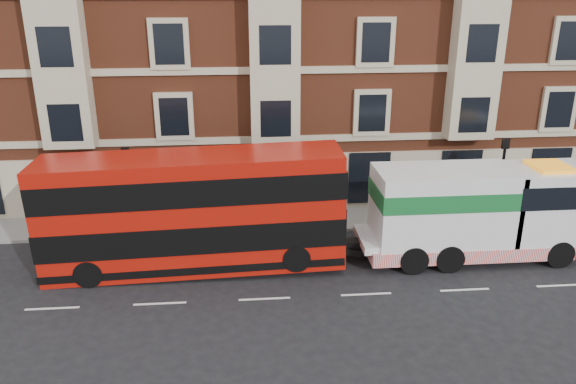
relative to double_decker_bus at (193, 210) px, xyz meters
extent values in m
plane|color=black|center=(2.79, -2.84, -2.66)|extent=(120.00, 120.00, 0.00)
cube|color=slate|center=(2.79, 4.66, -2.58)|extent=(90.00, 3.00, 0.15)
cube|color=brown|center=(3.29, 12.16, 6.34)|extent=(45.00, 12.00, 18.00)
cylinder|color=black|center=(-3.21, 3.36, -0.51)|extent=(0.14, 0.14, 4.00)
cube|color=black|center=(-3.21, 3.36, 1.59)|extent=(0.35, 0.15, 0.50)
cylinder|color=black|center=(14.79, 3.36, -0.51)|extent=(0.14, 0.14, 4.00)
cube|color=black|center=(14.79, 3.36, 1.59)|extent=(0.35, 0.15, 0.50)
cube|color=#AC1309|center=(0.00, 0.00, -0.07)|extent=(12.35, 2.76, 4.85)
cube|color=black|center=(0.00, 0.00, -0.78)|extent=(12.39, 2.82, 1.16)
cube|color=black|center=(0.00, 0.00, 1.20)|extent=(12.39, 2.82, 1.10)
cylinder|color=black|center=(-4.19, -1.25, -2.08)|extent=(1.15, 0.35, 1.15)
cylinder|color=black|center=(-4.19, 1.25, -2.08)|extent=(1.15, 0.35, 1.15)
cylinder|color=black|center=(4.19, -1.25, -1.75)|extent=(1.15, 0.35, 1.15)
cylinder|color=black|center=(4.19, 1.25, -1.75)|extent=(1.15, 0.35, 1.15)
cube|color=white|center=(12.00, 0.00, -1.61)|extent=(9.93, 2.54, 0.33)
cube|color=white|center=(15.20, 0.00, -0.18)|extent=(3.53, 2.76, 3.20)
cube|color=white|center=(10.68, 0.00, -0.12)|extent=(5.96, 2.76, 3.20)
cube|color=#15622B|center=(10.68, 0.00, 0.43)|extent=(6.01, 2.80, 0.77)
cube|color=red|center=(11.78, 0.00, -2.00)|extent=(8.82, 2.82, 0.61)
cylinder|color=black|center=(15.53, -1.25, -2.05)|extent=(1.21, 0.39, 1.21)
cylinder|color=black|center=(15.53, 1.25, -2.05)|extent=(1.21, 0.39, 1.21)
cylinder|color=black|center=(10.68, -1.25, -2.05)|extent=(1.21, 0.44, 1.21)
cylinder|color=black|center=(10.68, 1.25, -2.05)|extent=(1.21, 0.44, 1.21)
cylinder|color=black|center=(9.13, -1.25, -2.05)|extent=(1.21, 0.44, 1.21)
cylinder|color=black|center=(9.13, 1.25, -2.05)|extent=(1.21, 0.44, 1.21)
imported|color=#182530|center=(-5.00, 5.07, -1.71)|extent=(0.60, 0.40, 1.60)
camera|label=1|loc=(2.06, -21.81, 8.74)|focal=35.00mm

